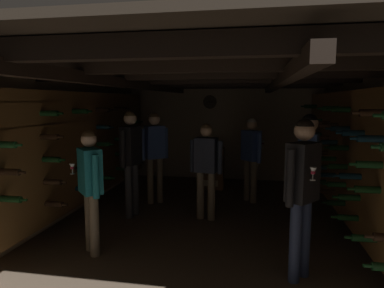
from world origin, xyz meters
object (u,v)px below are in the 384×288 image
at_px(person_host_center, 206,163).
at_px(person_guest_far_left, 155,149).
at_px(person_guest_mid_right, 308,167).
at_px(wine_crate_stack, 212,168).
at_px(person_guest_far_right, 251,152).
at_px(display_bottle, 207,141).
at_px(person_guest_near_left, 90,181).
at_px(person_guest_near_right, 302,183).
at_px(person_guest_mid_left, 131,153).

xyz_separation_m(person_host_center, person_guest_far_left, (-1.06, 0.70, 0.10)).
xyz_separation_m(person_guest_far_left, person_guest_mid_right, (2.49, -1.49, 0.04)).
height_order(wine_crate_stack, person_guest_far_right, person_guest_far_right).
relative_size(display_bottle, person_guest_far_right, 0.22).
bearing_deg(person_guest_near_left, wine_crate_stack, 72.22).
bearing_deg(wine_crate_stack, display_bottle, -179.42).
relative_size(wine_crate_stack, person_guest_near_right, 0.52).
distance_m(person_guest_near_right, person_guest_near_left, 2.49).
distance_m(person_host_center, person_guest_mid_left, 1.24).
xyz_separation_m(person_guest_far_right, person_guest_near_left, (-1.94, -2.58, -0.02)).
relative_size(person_host_center, person_guest_mid_left, 0.89).
height_order(person_host_center, person_guest_far_right, person_guest_far_right).
distance_m(wine_crate_stack, person_guest_far_left, 1.65).
xyz_separation_m(person_guest_near_right, person_guest_mid_left, (-2.47, 1.58, 0.01)).
xyz_separation_m(wine_crate_stack, person_guest_far_right, (0.84, -0.84, 0.50)).
xyz_separation_m(wine_crate_stack, person_guest_mid_left, (-1.08, -2.03, 0.62)).
relative_size(person_host_center, person_guest_near_right, 0.90).
bearing_deg(display_bottle, person_host_center, -82.80).
xyz_separation_m(person_guest_mid_right, person_guest_near_right, (-0.18, -0.88, -0.01)).
xyz_separation_m(display_bottle, person_guest_far_left, (-0.81, -1.24, -0.01)).
relative_size(person_guest_far_left, person_guest_near_right, 0.98).
height_order(display_bottle, person_guest_mid_right, person_guest_mid_right).
bearing_deg(display_bottle, person_guest_far_right, -41.49).
distance_m(person_guest_far_right, person_guest_near_left, 3.23).
bearing_deg(person_guest_far_right, person_guest_near_left, -126.86).
distance_m(person_guest_mid_left, person_guest_near_left, 1.40).
distance_m(person_guest_far_left, person_guest_mid_left, 0.80).
bearing_deg(person_guest_far_right, person_guest_mid_right, -68.91).
xyz_separation_m(person_guest_far_right, person_guest_near_right, (0.55, -2.77, 0.10)).
bearing_deg(person_guest_far_left, person_guest_far_right, 13.14).
relative_size(display_bottle, person_guest_mid_right, 0.20).
bearing_deg(person_host_center, person_guest_far_left, 146.41).
xyz_separation_m(person_guest_near_right, person_guest_near_left, (-2.48, 0.19, -0.12)).
relative_size(wine_crate_stack, person_host_center, 0.58).
bearing_deg(person_guest_mid_right, person_guest_far_left, 149.12).
bearing_deg(person_host_center, display_bottle, 97.20).
relative_size(person_guest_far_right, person_guest_near_right, 0.92).
relative_size(person_guest_near_right, person_guest_mid_left, 0.99).
xyz_separation_m(person_host_center, person_guest_near_left, (-1.24, -1.47, 0.00)).
distance_m(person_guest_far_left, person_guest_near_right, 3.30).
bearing_deg(person_guest_mid_left, person_guest_near_left, -90.53).
relative_size(person_guest_far_left, person_guest_far_right, 1.07).
distance_m(display_bottle, person_guest_near_left, 3.56).
distance_m(display_bottle, person_host_center, 1.96).
bearing_deg(person_guest_mid_right, person_guest_near_right, -101.92).
distance_m(display_bottle, person_guest_far_left, 1.48).
bearing_deg(wine_crate_stack, person_guest_near_left, -107.78).
relative_size(wine_crate_stack, person_guest_far_right, 0.57).
bearing_deg(display_bottle, person_guest_mid_right, -58.47).
height_order(person_guest_far_left, person_guest_far_right, person_guest_far_left).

